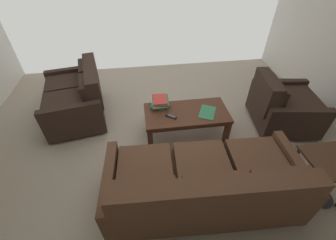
% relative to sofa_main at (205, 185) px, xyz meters
% --- Properties ---
extents(ground_plane, '(5.56, 4.89, 0.01)m').
position_rel_sofa_main_xyz_m(ground_plane, '(0.31, -1.00, -0.36)').
color(ground_plane, tan).
extents(sofa_main, '(2.04, 0.98, 0.82)m').
position_rel_sofa_main_xyz_m(sofa_main, '(0.00, 0.00, 0.00)').
color(sofa_main, black).
rests_on(sofa_main, ground).
extents(loveseat_near, '(1.03, 1.36, 0.83)m').
position_rel_sofa_main_xyz_m(loveseat_near, '(1.57, -1.82, 0.01)').
color(loveseat_near, black).
rests_on(loveseat_near, ground).
extents(coffee_table, '(1.16, 0.57, 0.44)m').
position_rel_sofa_main_xyz_m(coffee_table, '(-0.04, -1.11, 0.02)').
color(coffee_table, '#4C2819').
rests_on(coffee_table, ground).
extents(end_table, '(0.46, 0.46, 0.60)m').
position_rel_sofa_main_xyz_m(end_table, '(-1.27, 0.04, 0.14)').
color(end_table, '#472D1C').
rests_on(end_table, ground).
extents(armchair_side, '(0.99, 0.98, 0.82)m').
position_rel_sofa_main_xyz_m(armchair_side, '(-1.52, -1.17, -0.01)').
color(armchair_side, black).
rests_on(armchair_side, ground).
extents(book_stack, '(0.29, 0.32, 0.12)m').
position_rel_sofa_main_xyz_m(book_stack, '(0.31, -1.32, 0.15)').
color(book_stack, '#337F51').
rests_on(book_stack, coffee_table).
extents(tv_remote, '(0.15, 0.13, 0.02)m').
position_rel_sofa_main_xyz_m(tv_remote, '(0.19, -1.03, 0.10)').
color(tv_remote, black).
rests_on(tv_remote, coffee_table).
extents(loose_magazine, '(0.32, 0.37, 0.01)m').
position_rel_sofa_main_xyz_m(loose_magazine, '(-0.32, -1.06, 0.09)').
color(loose_magazine, '#337F51').
rests_on(loose_magazine, coffee_table).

